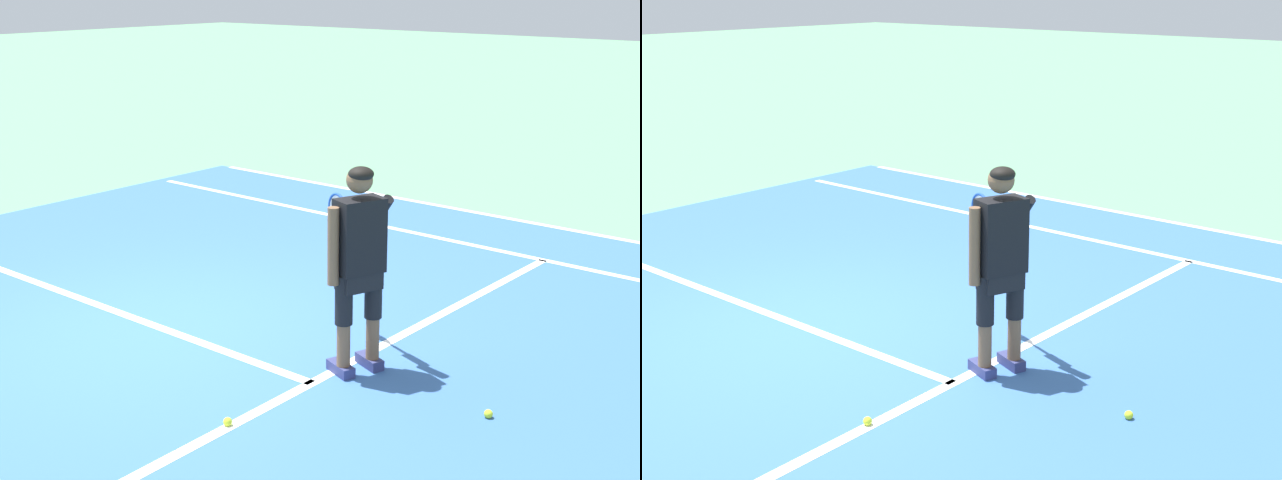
% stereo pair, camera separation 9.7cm
% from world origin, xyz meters
% --- Properties ---
extents(ground_plane, '(80.00, 80.00, 0.00)m').
position_xyz_m(ground_plane, '(0.00, 0.00, 0.00)').
color(ground_plane, '#609E70').
extents(court_inner_surface, '(10.98, 11.01, 0.00)m').
position_xyz_m(court_inner_surface, '(0.00, -0.64, 0.00)').
color(court_inner_surface, '#3866A8').
rests_on(court_inner_surface, ground).
extents(line_service, '(8.23, 0.10, 0.01)m').
position_xyz_m(line_service, '(0.00, -1.73, 0.00)').
color(line_service, white).
rests_on(line_service, ground).
extents(line_centre_service, '(0.10, 6.40, 0.01)m').
position_xyz_m(line_centre_service, '(0.00, 1.47, 0.00)').
color(line_centre_service, white).
rests_on(line_centre_service, ground).
extents(line_singles_right, '(0.10, 10.61, 0.01)m').
position_xyz_m(line_singles_right, '(4.12, -0.64, 0.00)').
color(line_singles_right, white).
rests_on(line_singles_right, ground).
extents(line_doubles_right, '(0.10, 10.61, 0.01)m').
position_xyz_m(line_doubles_right, '(5.49, -0.64, 0.00)').
color(line_doubles_right, white).
rests_on(line_doubles_right, ground).
extents(tennis_player, '(0.93, 1.00, 1.71)m').
position_xyz_m(tennis_player, '(0.42, -1.86, 0.99)').
color(tennis_player, navy).
rests_on(tennis_player, ground).
extents(tennis_ball_near_feet, '(0.07, 0.07, 0.07)m').
position_xyz_m(tennis_ball_near_feet, '(0.38, -3.10, 0.03)').
color(tennis_ball_near_feet, '#CCE02D').
rests_on(tennis_ball_near_feet, ground).
extents(tennis_ball_by_baseline, '(0.07, 0.07, 0.07)m').
position_xyz_m(tennis_ball_by_baseline, '(-0.91, -1.71, 0.03)').
color(tennis_ball_by_baseline, '#CCE02D').
rests_on(tennis_ball_by_baseline, ground).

